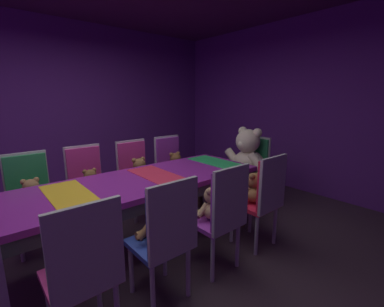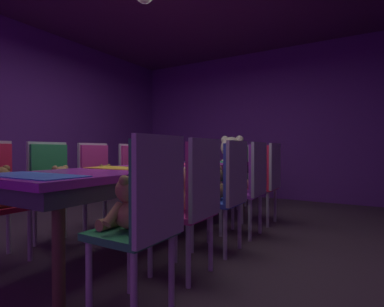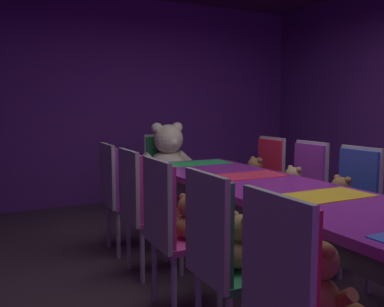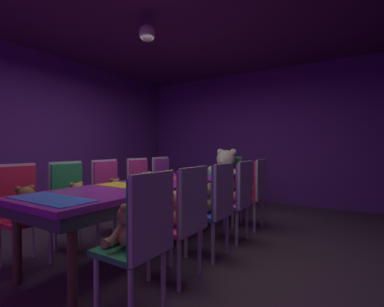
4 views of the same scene
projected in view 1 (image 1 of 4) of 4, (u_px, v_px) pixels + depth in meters
The scene contains 22 objects.
ground_plane at pixel (123, 255), 2.60m from camera, with size 7.90×7.90×0.00m, color #3F2D38.
wall_back at pixel (298, 106), 4.32m from camera, with size 5.20×0.12×2.80m, color #59267F.
wall_left at pixel (47, 106), 4.24m from camera, with size 0.12×6.40×2.80m, color #59267F.
banquet_table at pixel (119, 193), 2.46m from camera, with size 0.90×3.06×0.75m.
chair_left_1 at pixel (29, 190), 2.69m from camera, with size 0.42×0.41×0.98m.
teddy_left_1 at pixel (32, 195), 2.58m from camera, with size 0.24×0.32×0.30m.
chair_left_2 at pixel (87, 179), 3.08m from camera, with size 0.42×0.41×0.98m.
teddy_left_2 at pixel (91, 183), 2.97m from camera, with size 0.23×0.30×0.28m.
chair_left_3 at pixel (134, 170), 3.45m from camera, with size 0.42×0.41×0.98m.
teddy_left_3 at pixel (140, 172), 3.34m from camera, with size 0.27×0.35×0.33m.
chair_left_4 at pixel (170, 163), 3.83m from camera, with size 0.42×0.41×0.98m.
teddy_left_4 at pixel (176, 165), 3.72m from camera, with size 0.26×0.34×0.32m.
chair_right_1 at pixel (84, 264), 1.50m from camera, with size 0.42×0.41×0.98m.
teddy_right_1 at pixel (76, 253), 1.61m from camera, with size 0.26×0.33×0.32m.
chair_right_2 at pixel (168, 231), 1.87m from camera, with size 0.42×0.41×0.98m.
teddy_right_2 at pixel (157, 225), 1.98m from camera, with size 0.25×0.32×0.30m.
chair_right_3 at pixel (224, 209), 2.23m from camera, with size 0.42×0.41×0.98m.
teddy_right_3 at pixel (212, 205), 2.34m from camera, with size 0.25×0.32×0.31m.
chair_right_4 at pixel (265, 193), 2.61m from camera, with size 0.42×0.41×0.98m.
teddy_right_4 at pixel (253, 189), 2.72m from camera, with size 0.27×0.34×0.32m.
throne_chair at pixel (254, 164), 3.78m from camera, with size 0.41×0.42×0.98m.
king_teddy_bear at pixel (247, 155), 3.64m from camera, with size 0.71×0.55×0.67m.
Camera 1 is at (2.22, -0.98, 1.53)m, focal length 24.43 mm.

